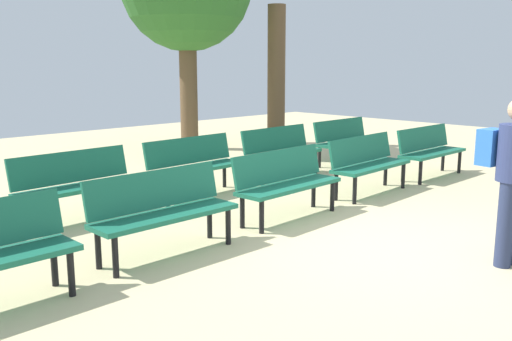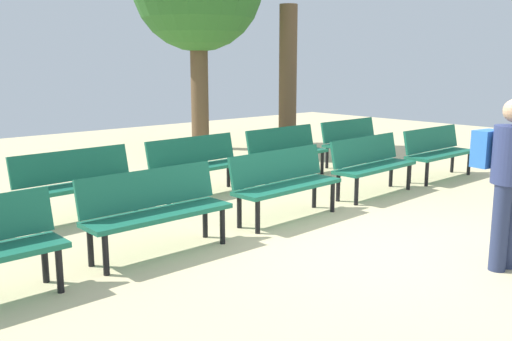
# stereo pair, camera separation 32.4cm
# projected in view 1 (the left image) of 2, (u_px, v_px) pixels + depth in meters

# --- Properties ---
(ground_plane) EXTENTS (24.22, 24.22, 0.00)m
(ground_plane) POSITION_uv_depth(u_px,v_px,m) (393.00, 246.00, 6.11)
(ground_plane) COLOR beige
(bench_r0_c1) EXTENTS (1.60, 0.49, 0.87)m
(bench_r0_c1) POSITION_uv_depth(u_px,v_px,m) (162.00, 207.00, 5.77)
(bench_r0_c1) COLOR #19664C
(bench_r0_c1) RESTS_ON ground_plane
(bench_r0_c2) EXTENTS (1.61, 0.53, 0.87)m
(bench_r0_c2) POSITION_uv_depth(u_px,v_px,m) (285.00, 180.00, 7.13)
(bench_r0_c2) COLOR #19664C
(bench_r0_c2) RESTS_ON ground_plane
(bench_r0_c3) EXTENTS (1.62, 0.55, 0.87)m
(bench_r0_c3) POSITION_uv_depth(u_px,v_px,m) (368.00, 161.00, 8.50)
(bench_r0_c3) COLOR #19664C
(bench_r0_c3) RESTS_ON ground_plane
(bench_r0_c4) EXTENTS (1.60, 0.48, 0.87)m
(bench_r0_c4) POSITION_uv_depth(u_px,v_px,m) (429.00, 148.00, 9.76)
(bench_r0_c4) COLOR #19664C
(bench_r0_c4) RESTS_ON ground_plane
(bench_r1_c1) EXTENTS (1.62, 0.54, 0.87)m
(bench_r1_c1) POSITION_uv_depth(u_px,v_px,m) (76.00, 181.00, 7.03)
(bench_r1_c1) COLOR #19664C
(bench_r1_c1) RESTS_ON ground_plane
(bench_r1_c2) EXTENTS (1.62, 0.54, 0.87)m
(bench_r1_c2) POSITION_uv_depth(u_px,v_px,m) (194.00, 163.00, 8.37)
(bench_r1_c2) COLOR #19664C
(bench_r1_c2) RESTS_ON ground_plane
(bench_r1_c3) EXTENTS (1.61, 0.52, 0.87)m
(bench_r1_c3) POSITION_uv_depth(u_px,v_px,m) (280.00, 149.00, 9.69)
(bench_r1_c3) COLOR #19664C
(bench_r1_c3) RESTS_ON ground_plane
(bench_r1_c4) EXTENTS (1.61, 0.52, 0.87)m
(bench_r1_c4) POSITION_uv_depth(u_px,v_px,m) (345.00, 138.00, 11.04)
(bench_r1_c4) COLOR #19664C
(bench_r1_c4) RESTS_ON ground_plane
(tree_1) EXTENTS (0.43, 0.43, 3.34)m
(tree_1) POSITION_uv_depth(u_px,v_px,m) (276.00, 76.00, 13.52)
(tree_1) COLOR brown
(tree_1) RESTS_ON ground_plane
(visitor_with_backpack) EXTENTS (0.39, 0.56, 1.65)m
(visitor_with_backpack) POSITION_uv_depth(u_px,v_px,m) (511.00, 172.00, 5.40)
(visitor_with_backpack) COLOR navy
(visitor_with_backpack) RESTS_ON ground_plane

